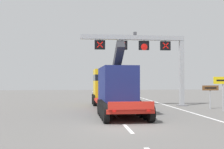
{
  "coord_description": "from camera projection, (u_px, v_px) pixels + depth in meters",
  "views": [
    {
      "loc": [
        -2.24,
        -14.38,
        2.51
      ],
      "look_at": [
        0.22,
        7.64,
        3.01
      ],
      "focal_mm": 42.27,
      "sensor_mm": 36.0,
      "label": 1
    }
  ],
  "objects": [
    {
      "name": "exit_sign_yellow",
      "position": [
        223.0,
        85.0,
        21.32
      ],
      "size": [
        1.68,
        0.15,
        2.81
      ],
      "color": "#9EA0A5",
      "rests_on": "ground"
    },
    {
      "name": "tourist_info_sign_brown",
      "position": [
        210.0,
        91.0,
        23.12
      ],
      "size": [
        1.49,
        0.15,
        2.07
      ],
      "color": "#9EA0A5",
      "rests_on": "ground"
    },
    {
      "name": "edge_line_right",
      "position": [
        165.0,
        105.0,
        27.09
      ],
      "size": [
        0.2,
        63.0,
        0.01
      ],
      "primitive_type": "cube",
      "color": "silver",
      "rests_on": "ground"
    },
    {
      "name": "lane_markings",
      "position": [
        101.0,
        100.0,
        34.27
      ],
      "size": [
        0.2,
        54.42,
        0.01
      ],
      "color": "silver",
      "rests_on": "ground"
    },
    {
      "name": "heavy_haul_truck_red",
      "position": [
        112.0,
        86.0,
        22.95
      ],
      "size": [
        3.26,
        14.11,
        5.3
      ],
      "color": "red",
      "rests_on": "ground"
    },
    {
      "name": "overhead_lane_gantry",
      "position": [
        147.0,
        50.0,
        25.88
      ],
      "size": [
        10.48,
        0.9,
        7.25
      ],
      "color": "#9EA0A5",
      "rests_on": "ground"
    },
    {
      "name": "ground",
      "position": [
        123.0,
        126.0,
        14.48
      ],
      "size": [
        112.0,
        112.0,
        0.0
      ],
      "primitive_type": "plane",
      "color": "slate"
    }
  ]
}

